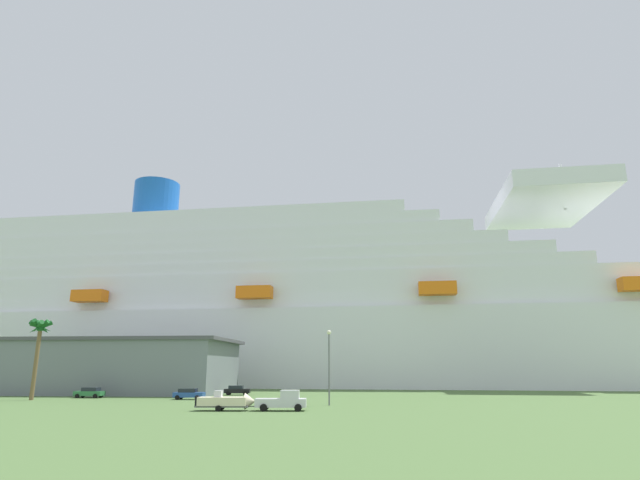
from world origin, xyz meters
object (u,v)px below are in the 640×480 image
cruise_ship (267,316)px  parked_car_green_wagon (90,392)px  parked_car_blue_suv (189,394)px  pickup_truck (283,401)px  palm_tree (40,334)px  parked_car_black_coupe (237,390)px  street_lamp (329,357)px  small_boat_on_trailer (229,402)px

cruise_ship → parked_car_green_wagon: 58.27m
parked_car_green_wagon → parked_car_blue_suv: 16.93m
pickup_truck → cruise_ship: bearing=107.6°
pickup_truck → parked_car_green_wagon: (-35.60, 17.89, -0.21)m
palm_tree → parked_car_green_wagon: palm_tree is taller
palm_tree → parked_car_blue_suv: size_ratio=2.52×
pickup_truck → parked_car_blue_suv: pickup_truck is taller
cruise_ship → parked_car_black_coupe: size_ratio=59.99×
pickup_truck → parked_car_green_wagon: bearing=153.3°
street_lamp → parked_car_black_coupe: size_ratio=2.02×
palm_tree → parked_car_green_wagon: (5.17, 6.23, -8.62)m
small_boat_on_trailer → palm_tree: 38.01m
cruise_ship → pickup_truck: size_ratio=47.35×
pickup_truck → street_lamp: (3.70, 8.95, 4.90)m
cruise_ship → small_boat_on_trailer: bearing=-77.0°
pickup_truck → parked_car_blue_suv: size_ratio=1.26×
street_lamp → parked_car_green_wagon: (-39.31, 8.94, -5.12)m
cruise_ship → parked_car_blue_suv: 57.99m
cruise_ship → pickup_truck: cruise_ship is taller
parked_car_blue_suv → parked_car_green_wagon: bearing=176.6°
palm_tree → street_lamp: size_ratio=1.26×
small_boat_on_trailer → parked_car_black_coupe: size_ratio=1.61×
street_lamp → parked_car_green_wagon: bearing=167.2°
cruise_ship → palm_tree: size_ratio=23.66×
cruise_ship → parked_car_black_coupe: bearing=-80.5°
small_boat_on_trailer → street_lamp: 14.72m
pickup_truck → palm_tree: 43.23m
palm_tree → parked_car_black_coupe: (24.98, 18.29, -8.62)m
cruise_ship → small_boat_on_trailer: size_ratio=37.33×
palm_tree → parked_car_black_coupe: size_ratio=2.54×
pickup_truck → street_lamp: street_lamp is taller
parked_car_black_coupe → parked_car_blue_suv: bearing=-102.6°
parked_car_green_wagon → parked_car_blue_suv: same height
parked_car_green_wagon → cruise_ship: bearing=76.8°
palm_tree → pickup_truck: bearing=-16.0°
cruise_ship → parked_car_black_coupe: cruise_ship is taller
parked_car_green_wagon → pickup_truck: bearing=-26.7°
palm_tree → parked_car_blue_suv: 24.26m
palm_tree → parked_car_green_wagon: bearing=50.3°
small_boat_on_trailer → parked_car_blue_suv: size_ratio=1.60×
pickup_truck → small_boat_on_trailer: bearing=-170.6°
small_boat_on_trailer → parked_car_blue_suv: bearing=125.5°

